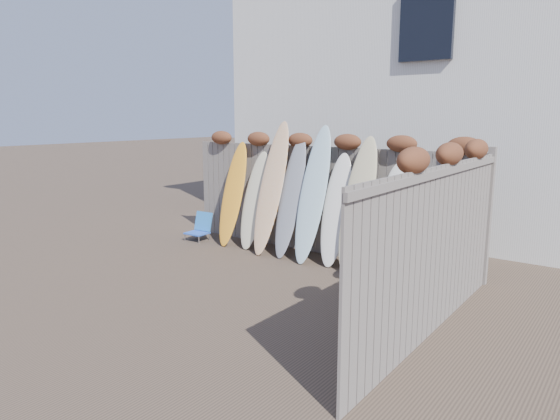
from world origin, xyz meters
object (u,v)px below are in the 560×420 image
Objects in this scene: wooden_crate at (426,289)px; surfboard_0 at (233,194)px; beach_chair at (200,227)px; lattice_panel at (450,246)px.

wooden_crate is 4.62m from surfboard_0.
surfboard_0 is (0.78, 0.17, 0.76)m from beach_chair.
surfboard_0 reaches higher than lattice_panel.
wooden_crate is 0.74m from lattice_panel.
beach_chair is at bearing 169.34° from wooden_crate.
wooden_crate is 0.28× the size of surfboard_0.
surfboard_0 is (-4.53, 0.61, 0.22)m from lattice_panel.
wooden_crate is at bearing -107.05° from lattice_panel.
wooden_crate is 0.38× the size of lattice_panel.
beach_chair is 0.94× the size of wooden_crate.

